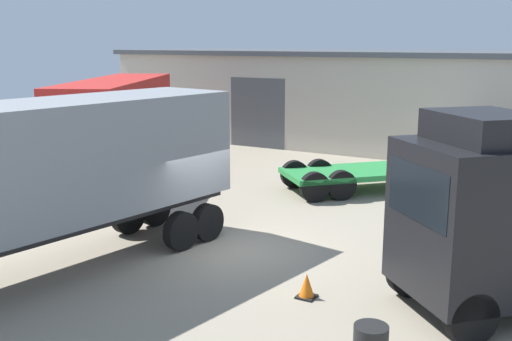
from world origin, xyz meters
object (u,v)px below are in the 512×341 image
object	(u,v)px
container_trailer_yellow	(117,115)
traffic_cone	(307,286)
flatbed_truck_white	(429,152)
tractor_unit_black	(489,221)
container_trailer_blue	(23,171)

from	to	relation	value
container_trailer_yellow	traffic_cone	distance (m)	14.15
flatbed_truck_white	tractor_unit_black	bearing A→B (deg)	-115.66
container_trailer_yellow	tractor_unit_black	bearing A→B (deg)	42.37
container_trailer_yellow	traffic_cone	size ratio (longest dim) A/B	17.56
tractor_unit_black	container_trailer_blue	bearing A→B (deg)	-24.56
container_trailer_blue	traffic_cone	distance (m)	6.76
tractor_unit_black	container_trailer_yellow	distance (m)	16.52
container_trailer_blue	flatbed_truck_white	xyz separation A→B (m)	(5.47, 14.02, -1.30)
traffic_cone	flatbed_truck_white	bearing A→B (deg)	92.02
tractor_unit_black	flatbed_truck_white	xyz separation A→B (m)	(-3.82, 10.44, -0.63)
tractor_unit_black	traffic_cone	distance (m)	3.99
flatbed_truck_white	traffic_cone	bearing A→B (deg)	-133.75
flatbed_truck_white	traffic_cone	world-z (taller)	flatbed_truck_white
tractor_unit_black	traffic_cone	world-z (taller)	tractor_unit_black
container_trailer_yellow	traffic_cone	bearing A→B (deg)	32.64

